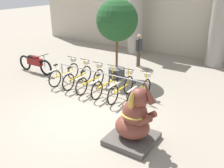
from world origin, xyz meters
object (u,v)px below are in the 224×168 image
(bicycle_0, at_px, (65,73))
(bicycle_4, at_px, (122,88))
(elephant_statue, at_px, (134,121))
(potted_tree, at_px, (117,23))
(person_pedestrian, at_px, (139,48))
(motorcycle, at_px, (35,63))
(bicycle_5, at_px, (140,92))
(bicycle_1, at_px, (78,76))
(bicycle_2, at_px, (91,80))
(bicycle_3, at_px, (106,84))

(bicycle_0, bearing_deg, bicycle_4, -1.04)
(elephant_statue, relative_size, potted_tree, 0.56)
(bicycle_0, bearing_deg, person_pedestrian, 66.51)
(bicycle_0, distance_m, motorcycle, 2.00)
(bicycle_4, bearing_deg, bicycle_5, 6.06)
(bicycle_4, distance_m, elephant_statue, 2.69)
(bicycle_5, bearing_deg, motorcycle, 178.57)
(bicycle_1, relative_size, bicycle_5, 1.00)
(bicycle_2, xyz_separation_m, bicycle_3, (0.70, 0.01, 0.00))
(person_pedestrian, xyz_separation_m, potted_tree, (-0.10, -1.91, 1.45))
(person_pedestrian, height_order, potted_tree, potted_tree)
(bicycle_2, relative_size, bicycle_5, 1.00)
(bicycle_5, bearing_deg, person_pedestrian, 117.89)
(bicycle_1, relative_size, bicycle_3, 1.00)
(bicycle_4, bearing_deg, bicycle_3, 177.88)
(bicycle_3, distance_m, bicycle_5, 1.40)
(bicycle_2, xyz_separation_m, bicycle_5, (2.10, 0.06, 0.00))
(bicycle_0, height_order, potted_tree, potted_tree)
(person_pedestrian, bearing_deg, bicycle_0, -113.49)
(bicycle_2, distance_m, person_pedestrian, 3.71)
(bicycle_3, relative_size, bicycle_4, 1.00)
(bicycle_1, relative_size, elephant_statue, 0.96)
(bicycle_4, xyz_separation_m, bicycle_5, (0.70, 0.07, 0.00))
(bicycle_3, relative_size, potted_tree, 0.53)
(bicycle_5, bearing_deg, bicycle_0, -179.62)
(elephant_statue, bearing_deg, bicycle_4, 127.58)
(elephant_statue, xyz_separation_m, motorcycle, (-6.43, 2.34, -0.16))
(bicycle_1, xyz_separation_m, motorcycle, (-2.69, 0.14, 0.06))
(bicycle_2, distance_m, elephant_statue, 3.72)
(bicycle_3, height_order, motorcycle, bicycle_3)
(bicycle_5, distance_m, motorcycle, 5.49)
(bicycle_2, xyz_separation_m, potted_tree, (0.08, 1.76, 1.99))
(bicycle_1, bearing_deg, bicycle_4, -1.95)
(bicycle_1, relative_size, potted_tree, 0.53)
(bicycle_0, bearing_deg, bicycle_1, 1.70)
(bicycle_1, distance_m, bicycle_4, 2.10)
(elephant_statue, bearing_deg, motorcycle, 160.03)
(bicycle_3, relative_size, bicycle_5, 1.00)
(elephant_statue, bearing_deg, person_pedestrian, 116.11)
(bicycle_2, distance_m, potted_tree, 2.66)
(bicycle_3, height_order, elephant_statue, elephant_statue)
(bicycle_5, height_order, potted_tree, potted_tree)
(bicycle_0, height_order, bicycle_3, same)
(motorcycle, bearing_deg, bicycle_5, -1.43)
(bicycle_0, xyz_separation_m, bicycle_4, (2.79, -0.05, 0.00))
(bicycle_2, height_order, potted_tree, potted_tree)
(bicycle_4, distance_m, person_pedestrian, 3.92)
(bicycle_1, bearing_deg, bicycle_2, -4.42)
(person_pedestrian, bearing_deg, motorcycle, -135.81)
(bicycle_3, bearing_deg, motorcycle, 177.41)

